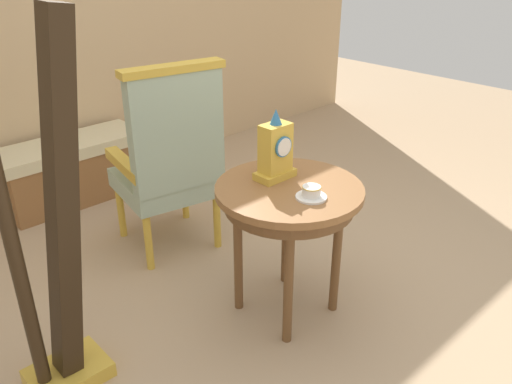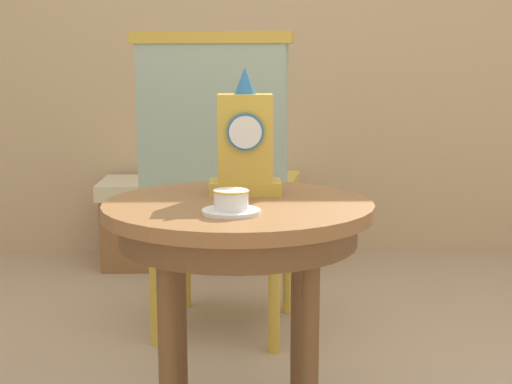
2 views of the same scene
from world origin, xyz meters
name	(u,v)px [view 1 (image 1 of 2)]	position (x,y,z in m)	size (l,w,h in m)	color
ground_plane	(300,306)	(0.00, 0.00, 0.00)	(10.00, 10.00, 0.00)	tan
side_table	(289,203)	(-0.06, 0.04, 0.61)	(0.69, 0.69, 0.69)	brown
teacup_left	(311,193)	(-0.08, -0.10, 0.71)	(0.14, 0.14, 0.06)	white
mantel_clock	(276,151)	(-0.04, 0.15, 0.83)	(0.19, 0.11, 0.34)	gold
armchair	(170,158)	(-0.13, 0.90, 0.59)	(0.63, 0.62, 1.14)	#9EB299
harp	(49,237)	(-1.06, 0.35, 0.70)	(0.40, 0.24, 1.74)	gold
window_bench	(73,170)	(-0.26, 1.95, 0.22)	(1.02, 0.40, 0.44)	beige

